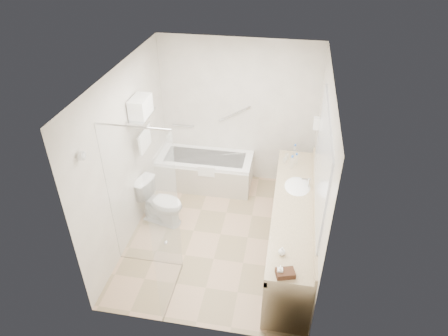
% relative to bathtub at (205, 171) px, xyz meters
% --- Properties ---
extents(floor, '(3.20, 3.20, 0.00)m').
position_rel_bathtub_xyz_m(floor, '(0.50, -1.24, -0.28)').
color(floor, tan).
rests_on(floor, ground).
extents(ceiling, '(2.60, 3.20, 0.10)m').
position_rel_bathtub_xyz_m(ceiling, '(0.50, -1.24, 2.22)').
color(ceiling, white).
rests_on(ceiling, wall_back).
extents(wall_back, '(2.60, 0.10, 2.50)m').
position_rel_bathtub_xyz_m(wall_back, '(0.50, 0.36, 0.97)').
color(wall_back, silver).
rests_on(wall_back, ground).
extents(wall_front, '(2.60, 0.10, 2.50)m').
position_rel_bathtub_xyz_m(wall_front, '(0.50, -2.84, 0.97)').
color(wall_front, silver).
rests_on(wall_front, ground).
extents(wall_left, '(0.10, 3.20, 2.50)m').
position_rel_bathtub_xyz_m(wall_left, '(-0.80, -1.24, 0.97)').
color(wall_left, silver).
rests_on(wall_left, ground).
extents(wall_right, '(0.10, 3.20, 2.50)m').
position_rel_bathtub_xyz_m(wall_right, '(1.80, -1.24, 0.97)').
color(wall_right, silver).
rests_on(wall_right, ground).
extents(bathtub, '(1.60, 0.73, 0.59)m').
position_rel_bathtub_xyz_m(bathtub, '(0.00, 0.00, 0.00)').
color(bathtub, white).
rests_on(bathtub, floor).
extents(grab_bar_short, '(0.40, 0.03, 0.03)m').
position_rel_bathtub_xyz_m(grab_bar_short, '(-0.45, 0.32, 0.67)').
color(grab_bar_short, silver).
rests_on(grab_bar_short, wall_back).
extents(grab_bar_long, '(0.53, 0.03, 0.33)m').
position_rel_bathtub_xyz_m(grab_bar_long, '(0.45, 0.32, 0.97)').
color(grab_bar_long, silver).
rests_on(grab_bar_long, wall_back).
extents(shower_enclosure, '(0.96, 0.91, 2.11)m').
position_rel_bathtub_xyz_m(shower_enclosure, '(-0.13, -2.16, 0.79)').
color(shower_enclosure, silver).
rests_on(shower_enclosure, floor).
extents(towel_shelf, '(0.24, 0.55, 0.81)m').
position_rel_bathtub_xyz_m(towel_shelf, '(-0.67, -0.89, 1.48)').
color(towel_shelf, silver).
rests_on(towel_shelf, wall_left).
extents(vanity_counter, '(0.55, 2.70, 0.95)m').
position_rel_bathtub_xyz_m(vanity_counter, '(1.52, -1.39, 0.36)').
color(vanity_counter, tan).
rests_on(vanity_counter, floor).
extents(sink, '(0.40, 0.52, 0.14)m').
position_rel_bathtub_xyz_m(sink, '(1.55, -0.99, 0.54)').
color(sink, white).
rests_on(sink, vanity_counter).
extents(faucet, '(0.03, 0.03, 0.14)m').
position_rel_bathtub_xyz_m(faucet, '(1.70, -0.99, 0.65)').
color(faucet, silver).
rests_on(faucet, vanity_counter).
extents(mirror, '(0.02, 2.00, 1.20)m').
position_rel_bathtub_xyz_m(mirror, '(1.79, -1.39, 1.27)').
color(mirror, '#B2B7BF').
rests_on(mirror, wall_right).
extents(hairdryer_unit, '(0.08, 0.10, 0.18)m').
position_rel_bathtub_xyz_m(hairdryer_unit, '(1.75, -0.19, 1.17)').
color(hairdryer_unit, white).
rests_on(hairdryer_unit, wall_right).
extents(toilet, '(0.80, 0.57, 0.71)m').
position_rel_bathtub_xyz_m(toilet, '(-0.45, -1.09, 0.08)').
color(toilet, white).
rests_on(toilet, floor).
extents(amenity_basket, '(0.23, 0.18, 0.07)m').
position_rel_bathtub_xyz_m(amenity_basket, '(1.47, -2.64, 0.61)').
color(amenity_basket, '#472719').
rests_on(amenity_basket, vanity_counter).
extents(soap_bottle_a, '(0.07, 0.14, 0.06)m').
position_rel_bathtub_xyz_m(soap_bottle_a, '(1.41, -2.64, 0.60)').
color(soap_bottle_a, white).
rests_on(soap_bottle_a, vanity_counter).
extents(soap_bottle_b, '(0.09, 0.12, 0.08)m').
position_rel_bathtub_xyz_m(soap_bottle_b, '(1.41, -2.34, 0.62)').
color(soap_bottle_b, white).
rests_on(soap_bottle_b, vanity_counter).
extents(water_bottle_left, '(0.06, 0.06, 0.20)m').
position_rel_bathtub_xyz_m(water_bottle_left, '(1.51, -0.42, 0.66)').
color(water_bottle_left, silver).
rests_on(water_bottle_left, vanity_counter).
extents(water_bottle_mid, '(0.07, 0.07, 0.21)m').
position_rel_bathtub_xyz_m(water_bottle_mid, '(1.45, -0.53, 0.67)').
color(water_bottle_mid, silver).
rests_on(water_bottle_mid, vanity_counter).
extents(water_bottle_right, '(0.06, 0.06, 0.18)m').
position_rel_bathtub_xyz_m(water_bottle_right, '(1.48, -0.14, 0.66)').
color(water_bottle_right, silver).
rests_on(water_bottle_right, vanity_counter).
extents(drinking_glass_near, '(0.07, 0.07, 0.08)m').
position_rel_bathtub_xyz_m(drinking_glass_near, '(1.34, -0.40, 0.61)').
color(drinking_glass_near, silver).
rests_on(drinking_glass_near, vanity_counter).
extents(drinking_glass_far, '(0.08, 0.08, 0.09)m').
position_rel_bathtub_xyz_m(drinking_glass_far, '(1.37, -0.30, 0.62)').
color(drinking_glass_far, silver).
rests_on(drinking_glass_far, vanity_counter).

